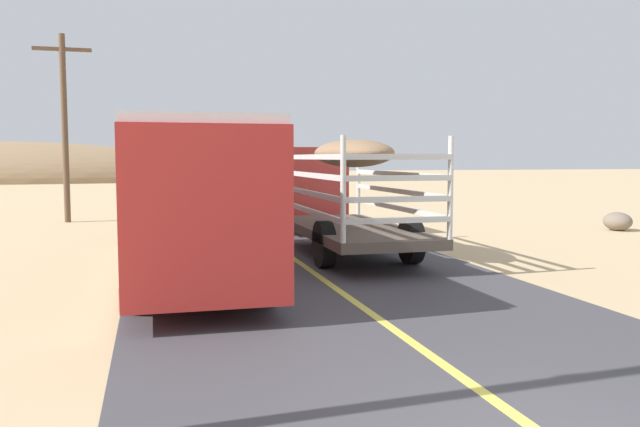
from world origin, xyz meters
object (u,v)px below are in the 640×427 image
livestock_truck (320,184)px  power_pole_mid (65,122)px  bus (189,196)px  boulder_mid_field (618,221)px  car_far (244,189)px

livestock_truck → power_pole_mid: size_ratio=1.30×
bus → power_pole_mid: power_pole_mid is taller
livestock_truck → boulder_mid_field: size_ratio=8.94×
car_far → power_pole_mid: 15.24m
bus → boulder_mid_field: bearing=18.2°
livestock_truck → bus: 6.22m
livestock_truck → boulder_mid_field: (11.05, 0.41, -1.46)m
car_far → boulder_mid_field: bearing=-62.5°
livestock_truck → bus: bearing=-132.2°
boulder_mid_field → livestock_truck: bearing=-177.9°
livestock_truck → car_far: size_ratio=2.20×
power_pole_mid → bus: bearing=-72.8°
boulder_mid_field → bus: bearing=-161.8°
livestock_truck → car_far: 20.61m
car_far → power_pole_mid: power_pole_mid is taller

